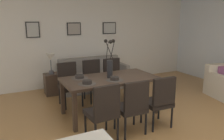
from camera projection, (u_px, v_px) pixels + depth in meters
name	position (u px, v px, depth m)	size (l,w,h in m)	color
ground_plane	(144.00, 133.00, 3.71)	(9.00, 9.00, 0.00)	#A87A47
back_wall_panel	(79.00, 39.00, 6.24)	(9.00, 0.10, 2.60)	silver
dining_table	(110.00, 81.00, 4.34)	(1.80, 0.92, 0.74)	#3D2D23
dining_chair_near_left	(103.00, 109.00, 3.39)	(0.46, 0.46, 0.92)	black
dining_chair_near_right	(69.00, 82.00, 4.85)	(0.47, 0.47, 0.92)	black
dining_chair_far_left	(133.00, 105.00, 3.58)	(0.45, 0.45, 0.92)	black
dining_chair_far_right	(94.00, 78.00, 5.15)	(0.46, 0.46, 0.92)	black
dining_chair_mid_left	(160.00, 99.00, 3.81)	(0.46, 0.46, 0.92)	black
dining_chair_mid_right	(114.00, 76.00, 5.34)	(0.45, 0.45, 0.92)	black
centerpiece_vase	(110.00, 63.00, 4.26)	(0.21, 0.23, 0.73)	#232326
placemat_near_left	(87.00, 84.00, 3.90)	(0.32, 0.32, 0.01)	#4C4742
bowl_near_left	(87.00, 82.00, 3.89)	(0.17, 0.17, 0.07)	#2D2826
placemat_near_right	(80.00, 78.00, 4.26)	(0.32, 0.32, 0.01)	#4C4742
bowl_near_right	(80.00, 76.00, 4.26)	(0.17, 0.17, 0.07)	#2D2826
placemat_far_left	(115.00, 80.00, 4.14)	(0.32, 0.32, 0.01)	#4C4742
bowl_far_left	(115.00, 78.00, 4.13)	(0.17, 0.17, 0.07)	#2D2826
sofa	(93.00, 78.00, 6.07)	(1.74, 0.84, 0.80)	gray
side_table	(52.00, 84.00, 5.56)	(0.36, 0.36, 0.52)	#3D2D23
table_lamp	(51.00, 59.00, 5.41)	(0.22, 0.22, 0.51)	#4C4C51
framed_picture_left	(33.00, 30.00, 5.59)	(0.33, 0.03, 0.40)	black
framed_picture_center	(74.00, 29.00, 6.05)	(0.38, 0.03, 0.34)	black
framed_picture_right	(109.00, 28.00, 6.51)	(0.42, 0.03, 0.34)	black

